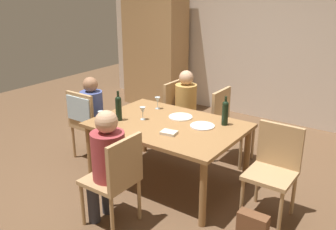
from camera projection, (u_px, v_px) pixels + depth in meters
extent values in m
plane|color=brown|center=(168.00, 181.00, 4.35)|extent=(10.00, 10.00, 0.00)
cube|color=beige|center=(266.00, 38.00, 6.02)|extent=(6.40, 0.12, 2.70)
cube|color=#A87F51|center=(155.00, 49.00, 6.81)|extent=(1.10, 0.56, 2.10)
cube|color=olive|center=(168.00, 125.00, 4.11)|extent=(1.63, 1.13, 0.04)
cylinder|color=olive|center=(90.00, 154.00, 4.26)|extent=(0.07, 0.07, 0.69)
cylinder|color=olive|center=(203.00, 194.00, 3.45)|extent=(0.07, 0.07, 0.69)
cylinder|color=olive|center=(144.00, 128.00, 5.02)|extent=(0.07, 0.07, 0.69)
cylinder|color=olive|center=(247.00, 156.00, 4.21)|extent=(0.07, 0.07, 0.69)
cylinder|color=tan|center=(83.00, 205.00, 3.50)|extent=(0.04, 0.04, 0.44)
cylinder|color=tan|center=(110.00, 187.00, 3.80)|extent=(0.04, 0.04, 0.44)
cylinder|color=tan|center=(112.00, 218.00, 3.30)|extent=(0.04, 0.04, 0.44)
cylinder|color=tan|center=(139.00, 199.00, 3.59)|extent=(0.04, 0.04, 0.44)
cube|color=tan|center=(110.00, 180.00, 3.47)|extent=(0.44, 0.44, 0.04)
cube|color=tan|center=(125.00, 162.00, 3.28)|extent=(0.04, 0.44, 0.44)
cylinder|color=tan|center=(95.00, 133.00, 5.17)|extent=(0.04, 0.04, 0.44)
cylinder|color=tan|center=(115.00, 139.00, 4.97)|extent=(0.04, 0.04, 0.44)
cylinder|color=tan|center=(74.00, 142.00, 4.88)|extent=(0.04, 0.04, 0.44)
cylinder|color=tan|center=(94.00, 149.00, 4.67)|extent=(0.04, 0.04, 0.44)
cube|color=tan|center=(93.00, 124.00, 4.84)|extent=(0.44, 0.44, 0.04)
cube|color=tan|center=(80.00, 110.00, 4.61)|extent=(0.44, 0.04, 0.44)
cube|color=#ADC6D6|center=(80.00, 109.00, 4.60)|extent=(0.40, 0.07, 0.31)
cylinder|color=tan|center=(204.00, 131.00, 5.24)|extent=(0.04, 0.04, 0.44)
cylinder|color=tan|center=(190.00, 140.00, 4.95)|extent=(0.04, 0.04, 0.44)
cylinder|color=tan|center=(181.00, 125.00, 5.45)|extent=(0.04, 0.04, 0.44)
cylinder|color=tan|center=(166.00, 133.00, 5.16)|extent=(0.04, 0.04, 0.44)
cube|color=tan|center=(186.00, 116.00, 5.12)|extent=(0.44, 0.44, 0.04)
cube|color=tan|center=(174.00, 97.00, 5.15)|extent=(0.04, 0.44, 0.44)
cylinder|color=tan|center=(253.00, 143.00, 4.85)|extent=(0.04, 0.04, 0.44)
cylinder|color=tan|center=(240.00, 153.00, 4.55)|extent=(0.04, 0.04, 0.44)
cylinder|color=tan|center=(227.00, 136.00, 5.05)|extent=(0.04, 0.04, 0.44)
cylinder|color=tan|center=(213.00, 146.00, 4.76)|extent=(0.04, 0.04, 0.44)
cube|color=tan|center=(234.00, 127.00, 4.72)|extent=(0.44, 0.44, 0.04)
cube|color=tan|center=(221.00, 106.00, 4.75)|extent=(0.04, 0.44, 0.44)
cylinder|color=tan|center=(280.00, 213.00, 3.38)|extent=(0.04, 0.04, 0.44)
cylinder|color=tan|center=(242.00, 200.00, 3.58)|extent=(0.04, 0.04, 0.44)
cylinder|color=tan|center=(293.00, 195.00, 3.67)|extent=(0.04, 0.04, 0.44)
cylinder|color=tan|center=(257.00, 183.00, 3.88)|extent=(0.04, 0.04, 0.44)
cube|color=tan|center=(270.00, 175.00, 3.55)|extent=(0.44, 0.44, 0.04)
cube|color=tan|center=(280.00, 145.00, 3.62)|extent=(0.44, 0.04, 0.44)
cylinder|color=#33333D|center=(93.00, 201.00, 3.55)|extent=(0.11, 0.11, 0.46)
cylinder|color=#33333D|center=(107.00, 192.00, 3.69)|extent=(0.11, 0.11, 0.46)
cylinder|color=#9E383D|center=(109.00, 157.00, 3.39)|extent=(0.31, 0.31, 0.48)
sphere|color=tan|center=(106.00, 122.00, 3.27)|extent=(0.21, 0.21, 0.21)
cylinder|color=#33333D|center=(97.00, 135.00, 5.07)|extent=(0.10, 0.10, 0.46)
cylinder|color=#33333D|center=(106.00, 138.00, 4.97)|extent=(0.10, 0.10, 0.46)
cylinder|color=#475699|center=(92.00, 108.00, 4.77)|extent=(0.28, 0.28, 0.44)
sphere|color=#996B4C|center=(90.00, 84.00, 4.66)|extent=(0.19, 0.19, 0.19)
cylinder|color=#33333D|center=(197.00, 132.00, 5.19)|extent=(0.11, 0.11, 0.46)
cylinder|color=#33333D|center=(190.00, 136.00, 5.06)|extent=(0.11, 0.11, 0.46)
cylinder|color=tan|center=(186.00, 101.00, 5.04)|extent=(0.29, 0.29, 0.45)
sphere|color=tan|center=(186.00, 78.00, 4.94)|extent=(0.19, 0.19, 0.19)
cylinder|color=black|center=(225.00, 115.00, 4.03)|extent=(0.07, 0.07, 0.22)
sphere|color=black|center=(226.00, 104.00, 3.99)|extent=(0.07, 0.07, 0.07)
cylinder|color=black|center=(226.00, 100.00, 3.97)|extent=(0.03, 0.03, 0.08)
cylinder|color=black|center=(119.00, 110.00, 4.17)|extent=(0.07, 0.07, 0.23)
sphere|color=black|center=(118.00, 99.00, 4.12)|extent=(0.07, 0.07, 0.07)
cylinder|color=black|center=(118.00, 95.00, 4.11)|extent=(0.03, 0.03, 0.09)
cylinder|color=silver|center=(110.00, 127.00, 4.00)|extent=(0.06, 0.06, 0.00)
cylinder|color=silver|center=(110.00, 124.00, 3.99)|extent=(0.01, 0.01, 0.07)
cone|color=silver|center=(109.00, 117.00, 3.96)|extent=(0.07, 0.07, 0.07)
cylinder|color=silver|center=(143.00, 119.00, 4.22)|extent=(0.06, 0.06, 0.00)
cylinder|color=silver|center=(143.00, 116.00, 4.21)|extent=(0.01, 0.01, 0.07)
cone|color=silver|center=(143.00, 110.00, 4.19)|extent=(0.07, 0.07, 0.07)
cylinder|color=silver|center=(102.00, 124.00, 4.09)|extent=(0.06, 0.06, 0.00)
cylinder|color=silver|center=(101.00, 121.00, 4.08)|extent=(0.01, 0.01, 0.07)
cone|color=silver|center=(101.00, 114.00, 4.05)|extent=(0.07, 0.07, 0.07)
cylinder|color=silver|center=(158.00, 108.00, 4.58)|extent=(0.06, 0.06, 0.00)
cylinder|color=silver|center=(158.00, 106.00, 4.57)|extent=(0.01, 0.01, 0.07)
cone|color=silver|center=(158.00, 100.00, 4.55)|extent=(0.07, 0.07, 0.07)
cylinder|color=white|center=(181.00, 117.00, 4.28)|extent=(0.28, 0.28, 0.01)
cylinder|color=white|center=(202.00, 126.00, 4.02)|extent=(0.27, 0.27, 0.01)
cube|color=beige|center=(169.00, 133.00, 3.81)|extent=(0.18, 0.14, 0.03)
cube|color=brown|center=(253.00, 225.00, 3.39)|extent=(0.28, 0.12, 0.22)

